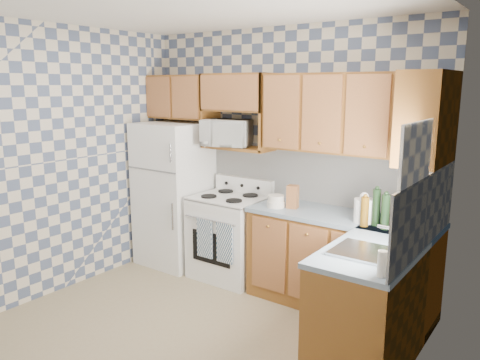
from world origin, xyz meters
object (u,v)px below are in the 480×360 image
object	(u,v)px
refrigerator	(174,194)
stove_body	(230,237)
electric_kettle	(364,211)
microwave	(227,133)

from	to	relation	value
refrigerator	stove_body	distance (m)	0.89
stove_body	electric_kettle	xyz separation A→B (m)	(1.55, -0.10, 0.58)
microwave	electric_kettle	bearing A→B (deg)	-26.76
stove_body	electric_kettle	world-z (taller)	electric_kettle
refrigerator	microwave	xyz separation A→B (m)	(0.69, 0.13, 0.75)
refrigerator	electric_kettle	world-z (taller)	refrigerator
refrigerator	electric_kettle	xyz separation A→B (m)	(2.35, -0.07, 0.19)
stove_body	electric_kettle	distance (m)	1.66
refrigerator	microwave	bearing A→B (deg)	10.66
electric_kettle	refrigerator	bearing A→B (deg)	178.21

